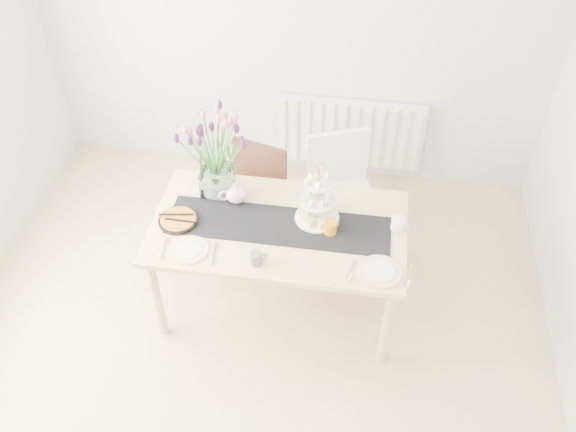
# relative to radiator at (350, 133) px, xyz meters

# --- Properties ---
(room_shell) EXTENTS (4.50, 4.50, 4.50)m
(room_shell) POSITION_rel_radiator_xyz_m (-0.50, -2.19, 0.85)
(room_shell) COLOR tan
(room_shell) RESTS_ON ground
(radiator) EXTENTS (1.20, 0.08, 0.60)m
(radiator) POSITION_rel_radiator_xyz_m (0.00, 0.00, 0.00)
(radiator) COLOR white
(radiator) RESTS_ON room_shell
(dining_table) EXTENTS (1.60, 0.90, 0.75)m
(dining_table) POSITION_rel_radiator_xyz_m (-0.35, -1.48, 0.22)
(dining_table) COLOR #DAB975
(dining_table) RESTS_ON ground
(chair_brown) EXTENTS (0.51, 0.51, 0.84)m
(chair_brown) POSITION_rel_radiator_xyz_m (-0.64, -0.89, 0.04)
(chair_brown) COLOR #341A13
(chair_brown) RESTS_ON ground
(chair_white) EXTENTS (0.60, 0.60, 0.93)m
(chair_white) POSITION_rel_radiator_xyz_m (-0.01, -0.79, 0.09)
(chair_white) COLOR white
(chair_white) RESTS_ON ground
(table_runner) EXTENTS (1.40, 0.35, 0.01)m
(table_runner) POSITION_rel_radiator_xyz_m (-0.35, -1.48, 0.30)
(table_runner) COLOR black
(table_runner) RESTS_ON dining_table
(tulip_vase) EXTENTS (0.71, 0.71, 0.61)m
(tulip_vase) POSITION_rel_radiator_xyz_m (-0.80, -1.23, 0.69)
(tulip_vase) COLOR silver
(tulip_vase) RESTS_ON dining_table
(cake_stand) EXTENTS (0.28, 0.28, 0.41)m
(cake_stand) POSITION_rel_radiator_xyz_m (-0.12, -1.39, 0.42)
(cake_stand) COLOR gold
(cake_stand) RESTS_ON dining_table
(teapot) EXTENTS (0.28, 0.26, 0.15)m
(teapot) POSITION_rel_radiator_xyz_m (-0.66, -1.30, 0.37)
(teapot) COLOR white
(teapot) RESTS_ON dining_table
(cream_jug) EXTENTS (0.10, 0.10, 0.08)m
(cream_jug) POSITION_rel_radiator_xyz_m (0.38, -1.40, 0.34)
(cream_jug) COLOR white
(cream_jug) RESTS_ON dining_table
(tart_tin) EXTENTS (0.25, 0.25, 0.03)m
(tart_tin) POSITION_rel_radiator_xyz_m (-0.98, -1.54, 0.31)
(tart_tin) COLOR black
(tart_tin) RESTS_ON dining_table
(mug_grey) EXTENTS (0.10, 0.10, 0.09)m
(mug_grey) POSITION_rel_radiator_xyz_m (-0.43, -1.81, 0.34)
(mug_grey) COLOR slate
(mug_grey) RESTS_ON dining_table
(mug_orange) EXTENTS (0.11, 0.11, 0.09)m
(mug_orange) POSITION_rel_radiator_xyz_m (-0.03, -1.50, 0.35)
(mug_orange) COLOR orange
(mug_orange) RESTS_ON dining_table
(plate_left) EXTENTS (0.25, 0.25, 0.01)m
(plate_left) POSITION_rel_radiator_xyz_m (-0.85, -1.78, 0.31)
(plate_left) COLOR white
(plate_left) RESTS_ON dining_table
(plate_right) EXTENTS (0.32, 0.32, 0.01)m
(plate_right) POSITION_rel_radiator_xyz_m (0.29, -1.78, 0.31)
(plate_right) COLOR white
(plate_right) RESTS_ON dining_table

